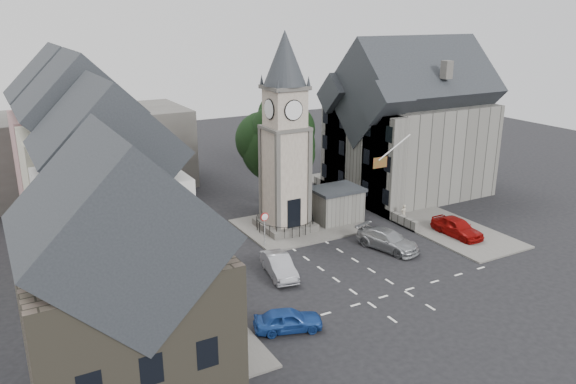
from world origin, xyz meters
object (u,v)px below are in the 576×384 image
clock_tower (285,135)px  pedestrian (403,213)px  car_east_red (457,227)px  stone_shelter (336,205)px  car_west_blue (288,320)px

clock_tower → pedestrian: 12.72m
car_east_red → pedestrian: bearing=108.9°
stone_shelter → car_west_blue: (-12.30, -13.50, -0.88)m
clock_tower → car_west_blue: 17.53m
clock_tower → car_east_red: 15.91m
car_east_red → car_west_blue: bearing=-164.4°
car_west_blue → pedestrian: bearing=-40.7°
clock_tower → car_east_red: bearing=-35.5°
stone_shelter → pedestrian: bearing=-31.5°
clock_tower → stone_shelter: clock_tower is taller
stone_shelter → pedestrian: stone_shelter is taller
car_west_blue → car_east_red: size_ratio=0.85×
car_west_blue → car_east_red: 19.87m
car_west_blue → stone_shelter: bearing=-24.2°
car_west_blue → clock_tower: bearing=-10.0°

